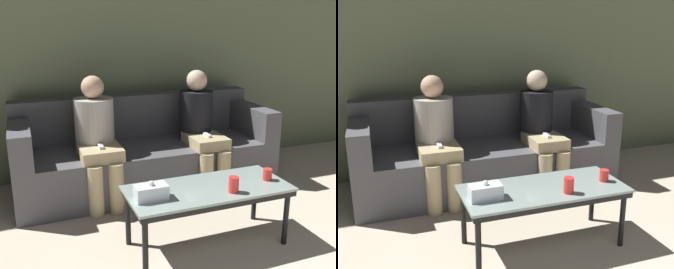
% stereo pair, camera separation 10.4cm
% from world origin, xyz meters
% --- Properties ---
extents(wall_back, '(12.00, 0.06, 2.60)m').
position_xyz_m(wall_back, '(0.00, 4.10, 1.30)').
color(wall_back, '#707F5B').
rests_on(wall_back, ground_plane).
extents(couch, '(2.50, 0.90, 0.88)m').
position_xyz_m(couch, '(0.00, 3.58, 0.32)').
color(couch, '#515156').
rests_on(couch, ground_plane).
extents(coffee_table, '(1.19, 0.51, 0.46)m').
position_xyz_m(coffee_table, '(0.08, 2.33, 0.41)').
color(coffee_table, '#8C9E99').
rests_on(coffee_table, ground_plane).
extents(cup_near_left, '(0.07, 0.07, 0.11)m').
position_xyz_m(cup_near_left, '(0.20, 2.19, 0.52)').
color(cup_near_left, red).
rests_on(cup_near_left, coffee_table).
extents(cup_near_right, '(0.07, 0.07, 0.09)m').
position_xyz_m(cup_near_right, '(0.55, 2.29, 0.50)').
color(cup_near_right, red).
rests_on(cup_near_right, coffee_table).
extents(tissue_box, '(0.22, 0.12, 0.13)m').
position_xyz_m(tissue_box, '(-0.37, 2.29, 0.51)').
color(tissue_box, silver).
rests_on(tissue_box, coffee_table).
extents(seated_person_left_end, '(0.36, 0.65, 1.15)m').
position_xyz_m(seated_person_left_end, '(-0.51, 3.38, 0.63)').
color(seated_person_left_end, tan).
rests_on(seated_person_left_end, ground_plane).
extents(seated_person_mid_left, '(0.33, 0.67, 1.15)m').
position_xyz_m(seated_person_mid_left, '(0.51, 3.37, 0.62)').
color(seated_person_mid_left, tan).
rests_on(seated_person_mid_left, ground_plane).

